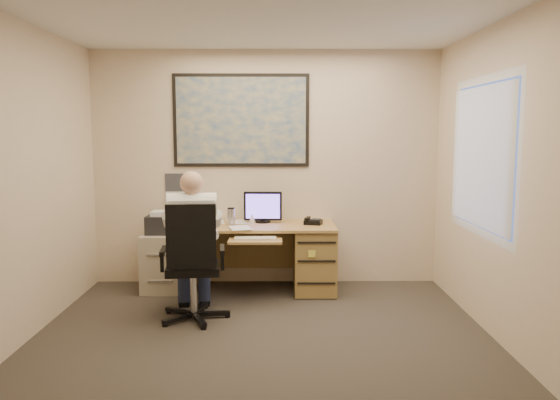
{
  "coord_description": "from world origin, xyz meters",
  "views": [
    {
      "loc": [
        0.12,
        -4.08,
        1.77
      ],
      "look_at": [
        0.16,
        1.3,
        1.1
      ],
      "focal_mm": 35.0,
      "sensor_mm": 36.0,
      "label": 1
    }
  ],
  "objects_px": {
    "desk": "(293,252)",
    "person": "(193,246)",
    "filing_cabinet": "(165,256)",
    "office_chair": "(192,286)"
  },
  "relations": [
    {
      "from": "desk",
      "to": "person",
      "type": "bearing_deg",
      "value": -136.54
    },
    {
      "from": "filing_cabinet",
      "to": "office_chair",
      "type": "distance_m",
      "value": 1.14
    },
    {
      "from": "filing_cabinet",
      "to": "person",
      "type": "distance_m",
      "value": 1.11
    },
    {
      "from": "desk",
      "to": "office_chair",
      "type": "height_order",
      "value": "office_chair"
    },
    {
      "from": "desk",
      "to": "office_chair",
      "type": "distance_m",
      "value": 1.4
    },
    {
      "from": "office_chair",
      "to": "filing_cabinet",
      "type": "bearing_deg",
      "value": 108.09
    },
    {
      "from": "person",
      "to": "filing_cabinet",
      "type": "bearing_deg",
      "value": 107.96
    },
    {
      "from": "filing_cabinet",
      "to": "office_chair",
      "type": "relative_size",
      "value": 0.79
    },
    {
      "from": "filing_cabinet",
      "to": "person",
      "type": "height_order",
      "value": "person"
    },
    {
      "from": "person",
      "to": "office_chair",
      "type": "bearing_deg",
      "value": -101.9
    }
  ]
}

